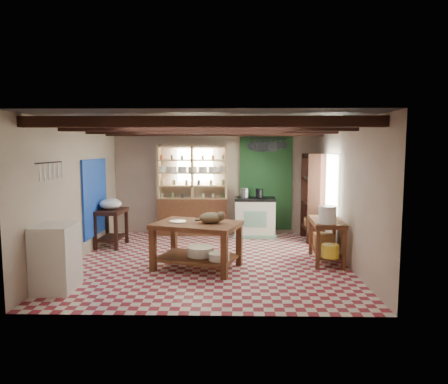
{
  "coord_description": "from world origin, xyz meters",
  "views": [
    {
      "loc": [
        0.41,
        -7.37,
        2.12
      ],
      "look_at": [
        0.26,
        0.3,
        1.28
      ],
      "focal_mm": 32.0,
      "sensor_mm": 36.0,
      "label": 1
    }
  ],
  "objects_px": {
    "work_table": "(197,246)",
    "right_counter": "(326,241)",
    "prep_table": "(111,228)",
    "cat": "(211,218)",
    "stove": "(255,217)",
    "white_cabinet": "(56,257)"
  },
  "relations": [
    {
      "from": "prep_table",
      "to": "right_counter",
      "type": "relative_size",
      "value": 0.73
    },
    {
      "from": "white_cabinet",
      "to": "cat",
      "type": "height_order",
      "value": "cat"
    },
    {
      "from": "work_table",
      "to": "stove",
      "type": "distance_m",
      "value": 2.88
    },
    {
      "from": "white_cabinet",
      "to": "cat",
      "type": "xyz_separation_m",
      "value": [
        2.27,
        1.1,
        0.42
      ]
    },
    {
      "from": "stove",
      "to": "white_cabinet",
      "type": "height_order",
      "value": "white_cabinet"
    },
    {
      "from": "stove",
      "to": "white_cabinet",
      "type": "relative_size",
      "value": 0.96
    },
    {
      "from": "work_table",
      "to": "right_counter",
      "type": "height_order",
      "value": "work_table"
    },
    {
      "from": "white_cabinet",
      "to": "work_table",
      "type": "bearing_deg",
      "value": 27.95
    },
    {
      "from": "work_table",
      "to": "cat",
      "type": "xyz_separation_m",
      "value": [
        0.25,
        -0.03,
        0.5
      ]
    },
    {
      "from": "white_cabinet",
      "to": "right_counter",
      "type": "bearing_deg",
      "value": 18.46
    },
    {
      "from": "work_table",
      "to": "prep_table",
      "type": "distance_m",
      "value": 2.53
    },
    {
      "from": "work_table",
      "to": "prep_table",
      "type": "xyz_separation_m",
      "value": [
        -1.99,
        1.55,
        -0.0
      ]
    },
    {
      "from": "right_counter",
      "to": "cat",
      "type": "distance_m",
      "value": 2.25
    },
    {
      "from": "work_table",
      "to": "cat",
      "type": "bearing_deg",
      "value": 11.31
    },
    {
      "from": "right_counter",
      "to": "cat",
      "type": "height_order",
      "value": "cat"
    },
    {
      "from": "cat",
      "to": "right_counter",
      "type": "bearing_deg",
      "value": 20.84
    },
    {
      "from": "stove",
      "to": "cat",
      "type": "relative_size",
      "value": 2.3
    },
    {
      "from": "prep_table",
      "to": "right_counter",
      "type": "height_order",
      "value": "prep_table"
    },
    {
      "from": "stove",
      "to": "prep_table",
      "type": "distance_m",
      "value": 3.35
    },
    {
      "from": "cat",
      "to": "prep_table",
      "type": "bearing_deg",
      "value": 152.94
    },
    {
      "from": "stove",
      "to": "right_counter",
      "type": "height_order",
      "value": "stove"
    },
    {
      "from": "stove",
      "to": "right_counter",
      "type": "bearing_deg",
      "value": -58.91
    }
  ]
}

